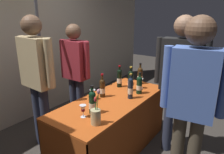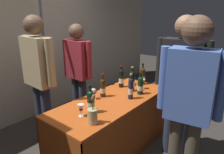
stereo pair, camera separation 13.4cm
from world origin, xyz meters
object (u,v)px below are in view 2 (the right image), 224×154
featured_wine_bottle (121,78)px  flower_vase (93,114)px  tasting_table (112,115)px  booth_signpost (44,44)px  wine_glass_near_vendor (93,92)px  wine_glass_mid (142,82)px  wine_glass_near_taster (81,108)px  vendor_presenter (78,67)px  taster_foreground_right (189,99)px  display_bottle_0 (131,88)px

featured_wine_bottle → flower_vase: size_ratio=0.86×
tasting_table → booth_signpost: size_ratio=0.77×
wine_glass_near_vendor → wine_glass_mid: size_ratio=0.90×
wine_glass_mid → flower_vase: flower_vase is taller
wine_glass_near_taster → flower_vase: bearing=-98.4°
wine_glass_near_taster → flower_vase: size_ratio=0.36×
featured_wine_bottle → wine_glass_mid: bearing=-66.3°
featured_wine_bottle → vendor_presenter: 0.70m
taster_foreground_right → booth_signpost: 2.21m
wine_glass_near_vendor → wine_glass_mid: 0.77m
featured_wine_bottle → wine_glass_near_taster: bearing=-168.1°
wine_glass_mid → vendor_presenter: size_ratio=0.09×
tasting_table → wine_glass_near_taster: 0.63m
booth_signpost → wine_glass_near_vendor: bearing=-90.5°
featured_wine_bottle → vendor_presenter: bearing=112.3°
wine_glass_mid → booth_signpost: size_ratio=0.07×
featured_wine_bottle → booth_signpost: 1.25m
tasting_table → wine_glass_near_taster: bearing=-177.7°
display_bottle_0 → booth_signpost: bearing=102.6°
tasting_table → vendor_presenter: vendor_presenter is taller
wine_glass_mid → display_bottle_0: bearing=-170.1°
tasting_table → wine_glass_near_vendor: size_ratio=13.00×
vendor_presenter → tasting_table: bearing=-13.1°
vendor_presenter → taster_foreground_right: size_ratio=0.92×
wine_glass_mid → wine_glass_near_vendor: bearing=157.5°
tasting_table → taster_foreground_right: taster_foreground_right is taller
wine_glass_mid → vendor_presenter: vendor_presenter is taller
display_bottle_0 → vendor_presenter: 1.00m
wine_glass_near_vendor → booth_signpost: booth_signpost is taller
flower_vase → taster_foreground_right: size_ratio=0.21×
display_bottle_0 → vendor_presenter: size_ratio=0.20×
featured_wine_bottle → booth_signpost: (-0.58, 1.01, 0.47)m
display_bottle_0 → booth_signpost: size_ratio=0.15×
wine_glass_near_taster → flower_vase: flower_vase is taller
featured_wine_bottle → wine_glass_near_vendor: size_ratio=2.47×
wine_glass_mid → tasting_table: bearing=170.5°
wine_glass_mid → vendor_presenter: bearing=112.7°
wine_glass_near_vendor → wine_glass_near_taster: 0.46m
wine_glass_mid → wine_glass_near_taster: (-1.12, 0.07, -0.01)m
wine_glass_mid → taster_foreground_right: size_ratio=0.08×
flower_vase → taster_foreground_right: taster_foreground_right is taller
wine_glass_near_taster → wine_glass_mid: bearing=-3.8°
wine_glass_mid → vendor_presenter: 1.01m
wine_glass_near_vendor → flower_vase: (-0.44, -0.42, 0.01)m
wine_glass_near_taster → taster_foreground_right: 1.07m
featured_wine_bottle → booth_signpost: size_ratio=0.15×
featured_wine_bottle → vendor_presenter: size_ratio=0.20×
wine_glass_near_taster → vendor_presenter: size_ratio=0.08×
booth_signpost → display_bottle_0: bearing=-77.4°
featured_wine_bottle → wine_glass_near_taster: 1.02m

